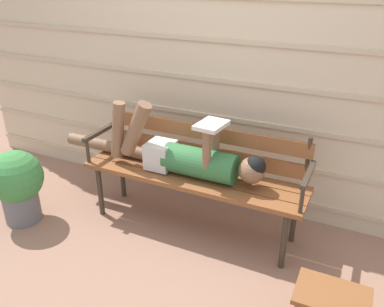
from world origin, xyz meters
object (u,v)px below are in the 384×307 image
(footstool, at_px, (331,302))
(potted_plant, at_px, (17,183))
(reclining_person, at_px, (181,155))
(park_bench, at_px, (196,167))

(footstool, xyz_separation_m, potted_plant, (-2.46, 0.11, 0.10))
(reclining_person, xyz_separation_m, footstool, (1.24, -0.62, -0.38))
(footstool, bearing_deg, park_bench, 149.17)
(park_bench, relative_size, footstool, 4.39)
(park_bench, bearing_deg, potted_plant, -156.36)
(footstool, bearing_deg, potted_plant, 177.50)
(reclining_person, xyz_separation_m, potted_plant, (-1.22, -0.51, -0.28))
(reclining_person, bearing_deg, footstool, -26.55)
(park_bench, height_order, footstool, park_bench)
(footstool, relative_size, potted_plant, 0.65)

